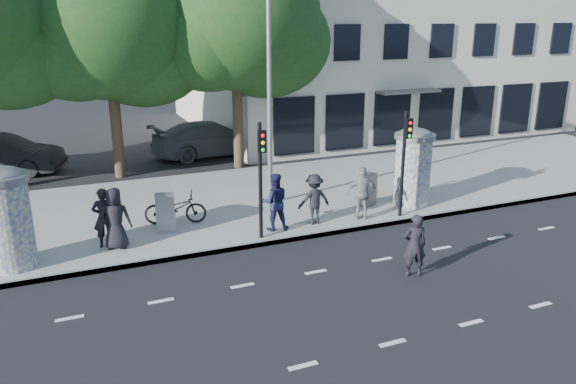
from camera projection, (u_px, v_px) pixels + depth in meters
name	position (u px, v px, depth m)	size (l,w,h in m)	color
ground	(341.00, 296.00, 13.32)	(120.00, 120.00, 0.00)	black
sidewalk	(241.00, 201.00, 19.88)	(40.00, 8.00, 0.15)	gray
curb	(284.00, 240.00, 16.42)	(40.00, 0.10, 0.16)	slate
lane_dash_near	(393.00, 343.00, 11.39)	(32.00, 0.12, 0.01)	silver
lane_dash_far	(316.00, 272.00, 14.55)	(32.00, 0.12, 0.01)	silver
ad_column_left	(6.00, 216.00, 14.13)	(1.36, 1.36, 2.65)	beige
ad_column_right	(413.00, 165.00, 18.92)	(1.36, 1.36, 2.65)	beige
traffic_pole_near	(261.00, 169.00, 15.76)	(0.22, 0.31, 3.40)	black
traffic_pole_far	(405.00, 154.00, 17.54)	(0.22, 0.31, 3.40)	black
street_lamp	(270.00, 67.00, 18.01)	(0.25, 0.93, 8.00)	slate
tree_near_left	(107.00, 24.00, 21.35)	(6.80, 6.80, 8.97)	#38281C
tree_center	(235.00, 17.00, 22.79)	(7.00, 7.00, 9.30)	#38281C
building	(363.00, 22.00, 33.54)	(20.30, 15.85, 12.00)	beige
ped_a	(115.00, 219.00, 15.42)	(0.85, 0.55, 1.74)	black
ped_b	(104.00, 218.00, 15.54)	(0.62, 0.41, 1.71)	black
ped_c	(274.00, 202.00, 16.79)	(0.86, 0.67, 1.76)	#191D3F
ped_d	(314.00, 199.00, 17.32)	(1.03, 0.59, 1.59)	black
ped_e	(362.00, 193.00, 17.67)	(1.00, 0.57, 1.71)	gray
man_road	(415.00, 245.00, 14.12)	(0.60, 0.40, 1.65)	black
bicycle	(175.00, 208.00, 17.40)	(1.90, 0.66, 1.00)	black
cabinet_left	(165.00, 213.00, 16.73)	(0.56, 0.41, 1.17)	gray
cabinet_right	(368.00, 190.00, 19.06)	(0.54, 0.39, 1.12)	#5E5F62
car_mid	(1.00, 155.00, 23.42)	(4.91, 1.71, 1.62)	black
car_right	(211.00, 138.00, 26.53)	(5.57, 2.27, 1.62)	#55585C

